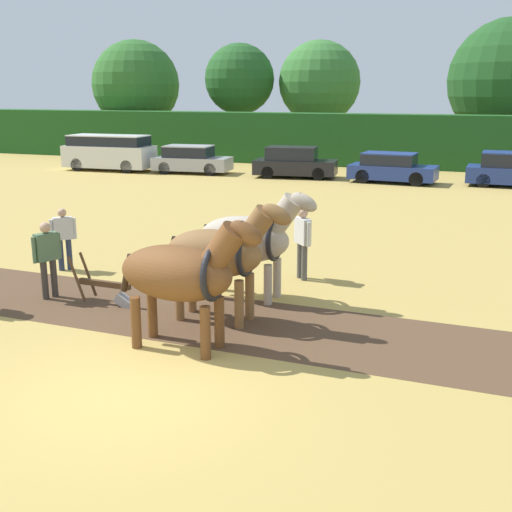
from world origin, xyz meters
TOP-DOWN VIEW (x-y plane):
  - ground_plane at (0.00, 0.00)m, footprint 240.00×240.00m
  - plowed_furrow_strip at (-4.93, 3.41)m, footprint 32.70×3.57m
  - hedgerow at (0.00, 30.75)m, footprint 61.18×1.95m
  - tree_far_left at (-20.00, 34.57)m, footprint 6.30×6.30m
  - tree_left at (-12.17, 35.28)m, footprint 4.84×4.84m
  - tree_center_left at (-6.89, 37.02)m, footprint 5.65×5.65m
  - tree_center at (5.41, 36.19)m, footprint 7.50×7.50m
  - draft_horse_lead_left at (0.05, 1.77)m, footprint 2.78×1.06m
  - draft_horse_lead_right at (0.09, 3.29)m, footprint 2.71×1.01m
  - draft_horse_trail_left at (0.12, 4.82)m, footprint 2.78×1.08m
  - plow at (-2.47, 3.35)m, footprint 1.50×0.47m
  - farmer_at_plow at (-3.96, 3.31)m, footprint 0.38×0.63m
  - farmer_beside_team at (0.79, 6.61)m, footprint 0.50×0.52m
  - farmer_onlooker_right at (-5.03, 5.32)m, footprint 0.49×0.47m
  - parked_van at (-15.50, 23.67)m, footprint 5.14×2.20m
  - parked_car_left at (-10.61, 24.11)m, footprint 4.34×2.24m
  - parked_car_center_left at (-4.80, 24.35)m, footprint 4.41×2.32m
  - parked_car_center at (0.25, 24.12)m, footprint 4.28×2.07m

SIDE VIEW (x-z plane):
  - ground_plane at x=0.00m, z-range 0.00..0.00m
  - plowed_furrow_strip at x=-4.93m, z-range 0.00..0.01m
  - plow at x=-2.47m, z-range -0.25..0.88m
  - parked_car_center at x=0.25m, z-range -0.02..1.44m
  - parked_car_left at x=-10.61m, z-range -0.02..1.48m
  - parked_car_center_left at x=-4.80m, z-range -0.03..1.55m
  - farmer_onlooker_right at x=-5.03m, z-range 0.12..1.69m
  - farmer_at_plow at x=-3.96m, z-range 0.14..1.82m
  - farmer_beside_team at x=0.79m, z-range 0.15..1.88m
  - parked_van at x=-15.50m, z-range 0.04..2.01m
  - draft_horse_trail_left at x=0.12m, z-range 0.10..2.57m
  - draft_horse_lead_right at x=0.09m, z-range 0.13..2.61m
  - draft_horse_lead_left at x=0.05m, z-range 0.15..2.60m
  - hedgerow at x=0.00m, z-range 0.00..3.07m
  - tree_far_left at x=-20.00m, z-range 0.82..8.79m
  - tree_center_left at x=-6.89m, z-range 1.06..8.84m
  - tree_center at x=5.41m, z-range 0.62..9.38m
  - tree_left at x=-12.17m, z-range 1.35..8.94m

